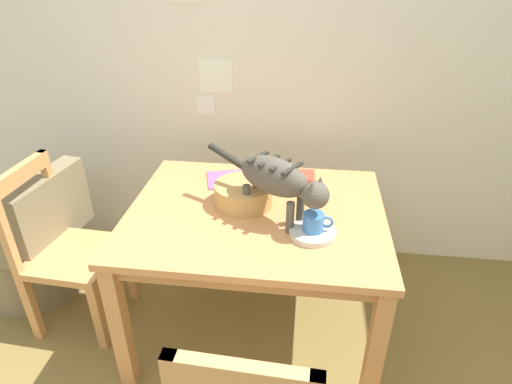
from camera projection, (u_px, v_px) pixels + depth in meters
name	position (u px, v px, depth m)	size (l,w,h in m)	color
wall_rear	(251.00, 62.00, 2.50)	(4.85, 0.11, 2.50)	silver
dining_table	(256.00, 226.00, 2.08)	(1.21, 0.97, 0.74)	tan
cat	(279.00, 180.00, 1.86)	(0.58, 0.38, 0.30)	#504C41
saucer_bowl	(312.00, 232.00, 1.86)	(0.20, 0.20, 0.03)	beige
coffee_mug	(314.00, 222.00, 1.83)	(0.13, 0.09, 0.08)	#3979C8
magazine	(233.00, 179.00, 2.31)	(0.27, 0.20, 0.01)	#9A5792
book_stack	(296.00, 178.00, 2.30)	(0.20, 0.15, 0.04)	silver
wicker_basket	(244.00, 194.00, 2.07)	(0.28, 0.28, 0.11)	tan
wooden_chair_far	(67.00, 251.00, 2.24)	(0.44, 0.44, 0.92)	tan
wicker_armchair	(32.00, 249.00, 2.55)	(0.63, 0.65, 0.78)	#7E7253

